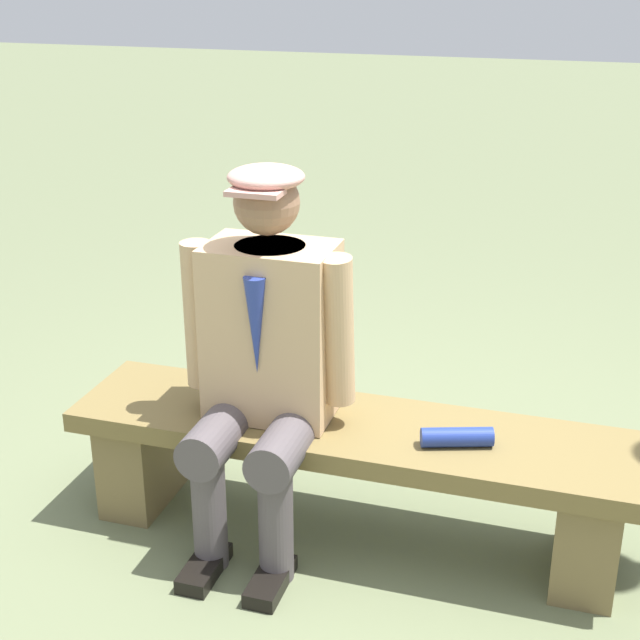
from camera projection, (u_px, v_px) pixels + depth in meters
ground_plane at (350, 532)px, 3.17m from camera, size 30.00×30.00×0.00m
bench at (351, 459)px, 3.06m from camera, size 1.88×0.45×0.42m
seated_man at (265, 351)px, 2.93m from camera, size 0.58×0.61×1.26m
rolled_magazine at (457, 437)px, 2.86m from camera, size 0.23×0.13×0.06m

